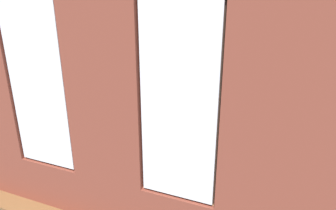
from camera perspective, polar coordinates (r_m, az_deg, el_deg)
The scene contains 15 objects.
ground_plane at distance 6.57m, azimuth 1.84°, elevation -6.61°, with size 7.24×5.70×0.10m, color brown.
brick_wall_with_windows at distance 3.91m, azimuth -10.87°, elevation -2.58°, with size 6.64×0.30×3.05m.
white_wall_right at distance 7.59m, azimuth -22.63°, elevation 8.35°, with size 0.10×4.70×3.05m, color silver.
couch_by_window at distance 5.28m, azimuth -12.81°, elevation -10.04°, with size 1.78×0.87×0.80m.
couch_left at distance 6.04m, azimuth 25.80°, elevation -7.56°, with size 0.95×1.91×0.80m.
coffee_table at distance 6.47m, azimuth 0.25°, elevation -3.02°, with size 1.26×0.84×0.41m.
cup_ceramic at distance 6.43m, azimuth 0.25°, elevation -2.25°, with size 0.08×0.08×0.09m, color #4C4C51.
candle_jar at distance 6.56m, azimuth -0.67°, elevation -1.56°, with size 0.08×0.08×0.13m, color #B7333D.
remote_gray at distance 6.46m, azimuth 3.59°, elevation -2.52°, with size 0.05×0.17×0.02m, color #59595B.
remote_black at distance 6.30m, azimuth 0.61°, elevation -3.10°, with size 0.05×0.17×0.02m, color black.
media_console at distance 7.82m, azimuth -19.19°, elevation -0.75°, with size 1.00×0.42×0.48m, color black.
tv_flatscreen at distance 7.64m, azimuth -19.69°, elevation 3.16°, with size 0.92×0.20×0.65m.
potted_plant_by_left_couch at distance 7.25m, azimuth 22.43°, elevation -1.70°, with size 0.31×0.31×0.61m.
potted_plant_corner_near_left at distance 7.71m, azimuth 26.81°, elevation 0.65°, with size 0.65×0.65×0.88m.
potted_plant_near_tv at distance 6.70m, azimuth -21.25°, elevation -1.44°, with size 0.51×0.51×0.91m.
Camera 1 is at (-2.02, 5.42, 3.06)m, focal length 35.00 mm.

